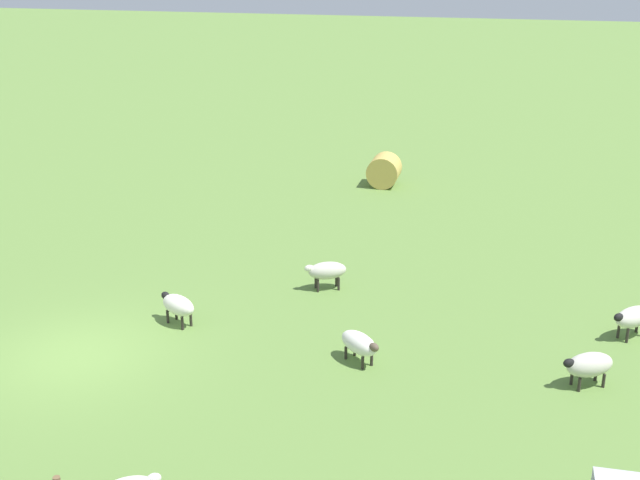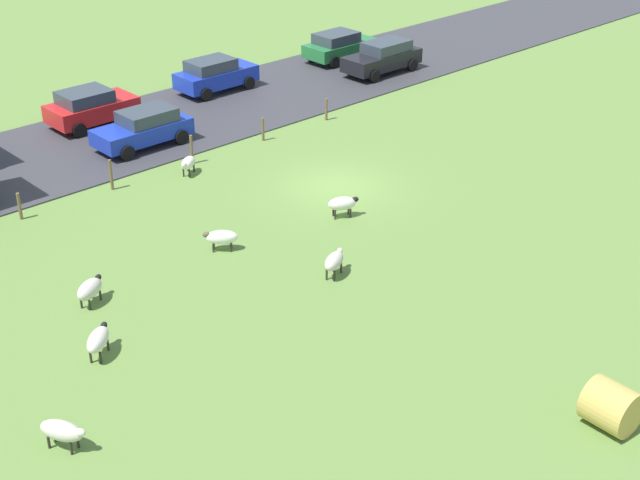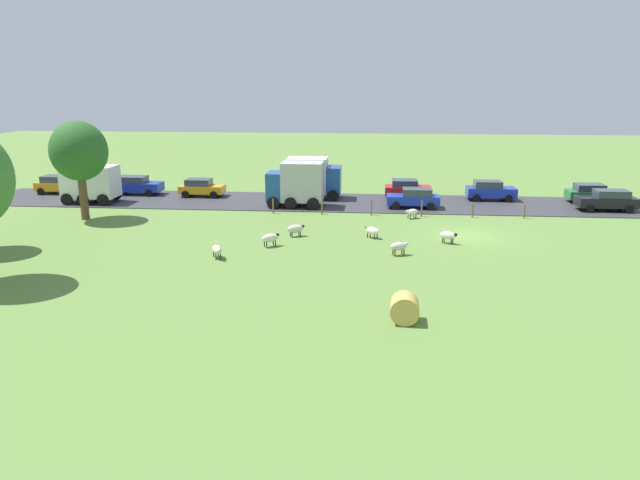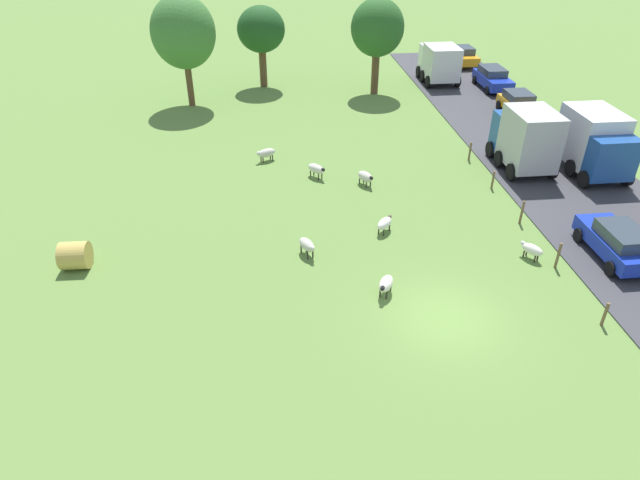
{
  "view_description": "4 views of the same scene",
  "coord_description": "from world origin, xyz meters",
  "px_view_note": "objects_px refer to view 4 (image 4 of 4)",
  "views": [
    {
      "loc": [
        15.44,
        9.21,
        9.39
      ],
      "look_at": [
        -5.63,
        4.56,
        1.18
      ],
      "focal_mm": 46.22,
      "sensor_mm": 36.0,
      "label": 1
    },
    {
      "loc": [
        -23.21,
        22.41,
        14.66
      ],
      "look_at": [
        -5.07,
        5.61,
        1.61
      ],
      "focal_mm": 50.74,
      "sensor_mm": 36.0,
      "label": 2
    },
    {
      "loc": [
        -38.95,
        6.46,
        9.93
      ],
      "look_at": [
        -7.25,
        9.35,
        1.43
      ],
      "focal_mm": 33.43,
      "sensor_mm": 36.0,
      "label": 3
    },
    {
      "loc": [
        -6.59,
        -15.77,
        13.99
      ],
      "look_at": [
        -4.47,
        4.16,
        1.24
      ],
      "focal_mm": 31.01,
      "sensor_mm": 36.0,
      "label": 4
    }
  ],
  "objects_px": {
    "sheep_6": "(316,169)",
    "hay_bale_0": "(75,255)",
    "sheep_2": "(307,245)",
    "car_1": "(519,103)",
    "sheep_5": "(386,284)",
    "truck_2": "(526,138)",
    "sheep_3": "(365,177)",
    "truck_1": "(595,142)",
    "tree_1": "(183,32)",
    "tree_2": "(261,30)",
    "tree_0": "(377,28)",
    "sheep_0": "(385,223)",
    "car_7": "(463,56)",
    "car_6": "(618,242)",
    "sheep_1": "(532,249)",
    "sheep_4": "(266,153)",
    "truck_0": "(439,62)",
    "car_5": "(493,78)"
  },
  "relations": [
    {
      "from": "sheep_4",
      "to": "hay_bale_0",
      "type": "bearing_deg",
      "value": -129.33
    },
    {
      "from": "sheep_2",
      "to": "tree_1",
      "type": "distance_m",
      "value": 23.08
    },
    {
      "from": "sheep_5",
      "to": "car_7",
      "type": "relative_size",
      "value": 0.31
    },
    {
      "from": "sheep_5",
      "to": "tree_0",
      "type": "bearing_deg",
      "value": 80.17
    },
    {
      "from": "sheep_5",
      "to": "car_6",
      "type": "xyz_separation_m",
      "value": [
        10.69,
        1.51,
        0.35
      ]
    },
    {
      "from": "sheep_2",
      "to": "car_6",
      "type": "relative_size",
      "value": 0.29
    },
    {
      "from": "sheep_6",
      "to": "truck_2",
      "type": "bearing_deg",
      "value": -0.45
    },
    {
      "from": "car_1",
      "to": "car_5",
      "type": "distance_m",
      "value": 6.19
    },
    {
      "from": "tree_2",
      "to": "tree_0",
      "type": "bearing_deg",
      "value": -17.62
    },
    {
      "from": "sheep_5",
      "to": "truck_2",
      "type": "bearing_deg",
      "value": 46.56
    },
    {
      "from": "tree_1",
      "to": "car_6",
      "type": "bearing_deg",
      "value": -48.34
    },
    {
      "from": "sheep_2",
      "to": "car_1",
      "type": "bearing_deg",
      "value": 44.73
    },
    {
      "from": "truck_2",
      "to": "tree_1",
      "type": "bearing_deg",
      "value": 146.02
    },
    {
      "from": "truck_1",
      "to": "car_7",
      "type": "distance_m",
      "value": 23.32
    },
    {
      "from": "sheep_6",
      "to": "tree_0",
      "type": "bearing_deg",
      "value": 67.44
    },
    {
      "from": "hay_bale_0",
      "to": "sheep_3",
      "type": "bearing_deg",
      "value": 25.05
    },
    {
      "from": "tree_1",
      "to": "truck_1",
      "type": "bearing_deg",
      "value": -31.43
    },
    {
      "from": "sheep_6",
      "to": "car_1",
      "type": "xyz_separation_m",
      "value": [
        15.71,
        8.88,
        0.31
      ]
    },
    {
      "from": "sheep_0",
      "to": "car_6",
      "type": "relative_size",
      "value": 0.28
    },
    {
      "from": "truck_1",
      "to": "car_6",
      "type": "distance_m",
      "value": 9.21
    },
    {
      "from": "truck_0",
      "to": "tree_1",
      "type": "bearing_deg",
      "value": -169.85
    },
    {
      "from": "sheep_0",
      "to": "car_1",
      "type": "bearing_deg",
      "value": 49.3
    },
    {
      "from": "hay_bale_0",
      "to": "tree_2",
      "type": "distance_m",
      "value": 27.24
    },
    {
      "from": "car_6",
      "to": "tree_1",
      "type": "bearing_deg",
      "value": 131.66
    },
    {
      "from": "car_1",
      "to": "car_5",
      "type": "relative_size",
      "value": 0.85
    },
    {
      "from": "sheep_5",
      "to": "truck_1",
      "type": "xyz_separation_m",
      "value": [
        14.05,
        10.03,
        1.37
      ]
    },
    {
      "from": "sheep_1",
      "to": "sheep_2",
      "type": "xyz_separation_m",
      "value": [
        -9.9,
        1.33,
        0.06
      ]
    },
    {
      "from": "car_6",
      "to": "sheep_6",
      "type": "bearing_deg",
      "value": 142.35
    },
    {
      "from": "sheep_6",
      "to": "car_7",
      "type": "xyz_separation_m",
      "value": [
        15.96,
        22.26,
        0.35
      ]
    },
    {
      "from": "hay_bale_0",
      "to": "tree_0",
      "type": "xyz_separation_m",
      "value": [
        17.51,
        22.72,
        4.41
      ]
    },
    {
      "from": "car_7",
      "to": "sheep_0",
      "type": "bearing_deg",
      "value": -114.98
    },
    {
      "from": "sheep_2",
      "to": "sheep_6",
      "type": "xyz_separation_m",
      "value": [
        1.21,
        7.88,
        0.0
      ]
    },
    {
      "from": "hay_bale_0",
      "to": "car_7",
      "type": "distance_m",
      "value": 40.52
    },
    {
      "from": "tree_2",
      "to": "truck_2",
      "type": "relative_size",
      "value": 1.42
    },
    {
      "from": "car_1",
      "to": "tree_1",
      "type": "bearing_deg",
      "value": 168.86
    },
    {
      "from": "sheep_6",
      "to": "hay_bale_0",
      "type": "distance_m",
      "value": 13.69
    },
    {
      "from": "truck_2",
      "to": "car_1",
      "type": "xyz_separation_m",
      "value": [
        3.61,
        8.98,
        -1.08
      ]
    },
    {
      "from": "tree_2",
      "to": "tree_1",
      "type": "bearing_deg",
      "value": -143.07
    },
    {
      "from": "sheep_4",
      "to": "tree_2",
      "type": "bearing_deg",
      "value": 89.38
    },
    {
      "from": "sheep_5",
      "to": "car_1",
      "type": "relative_size",
      "value": 0.3
    },
    {
      "from": "sheep_1",
      "to": "car_1",
      "type": "height_order",
      "value": "car_1"
    },
    {
      "from": "truck_2",
      "to": "sheep_2",
      "type": "bearing_deg",
      "value": -149.68
    },
    {
      "from": "sheep_5",
      "to": "tree_2",
      "type": "distance_m",
      "value": 29.45
    },
    {
      "from": "sheep_0",
      "to": "sheep_3",
      "type": "height_order",
      "value": "sheep_3"
    },
    {
      "from": "sheep_1",
      "to": "car_7",
      "type": "distance_m",
      "value": 32.3
    },
    {
      "from": "sheep_3",
      "to": "truck_1",
      "type": "bearing_deg",
      "value": 0.89
    },
    {
      "from": "truck_2",
      "to": "car_1",
      "type": "distance_m",
      "value": 9.74
    },
    {
      "from": "sheep_1",
      "to": "sheep_5",
      "type": "height_order",
      "value": "sheep_5"
    },
    {
      "from": "tree_1",
      "to": "sheep_5",
      "type": "bearing_deg",
      "value": -68.11
    },
    {
      "from": "hay_bale_0",
      "to": "car_7",
      "type": "xyz_separation_m",
      "value": [
        27.24,
        30.0,
        0.29
      ]
    }
  ]
}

